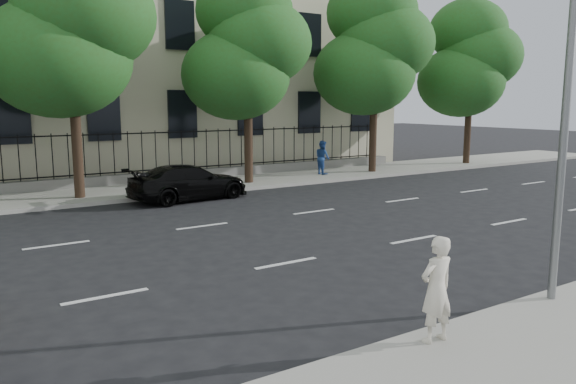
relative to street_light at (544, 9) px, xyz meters
name	(u,v)px	position (x,y,z in m)	size (l,w,h in m)	color
ground	(358,295)	(-2.50, 1.77, -5.15)	(120.00, 120.00, 0.00)	black
near_sidewalk	(560,379)	(-2.50, -2.23, -5.07)	(60.00, 4.00, 0.15)	gray
far_sidewalk	(128,192)	(-2.50, 15.77, -5.07)	(60.00, 4.00, 0.15)	gray
lane_markings	(239,242)	(-2.50, 6.52, -5.14)	(49.60, 4.62, 0.01)	silver
iron_fence	(115,173)	(-2.50, 17.47, -4.50)	(30.00, 0.50, 2.20)	slate
street_light	(544,9)	(0.00, 0.00, 0.00)	(0.25, 3.32, 8.05)	slate
tree_c	(69,19)	(-4.46, 15.13, 1.26)	(5.89, 5.50, 9.80)	#382619
tree_d	(246,47)	(2.54, 15.13, 0.69)	(5.34, 4.94, 8.84)	#382619
tree_e	(373,47)	(9.54, 15.13, 1.05)	(5.71, 5.31, 9.46)	#382619
tree_f	(469,59)	(16.54, 15.13, 0.73)	(5.52, 5.12, 9.01)	#382619
black_sedan	(189,182)	(-1.05, 13.09, -4.49)	(1.83, 4.51, 1.31)	black
woman_near	(436,289)	(-3.11, -0.66, -4.21)	(0.57, 0.38, 1.57)	beige
pedestrian_far	(323,157)	(6.77, 15.43, -4.20)	(0.78, 0.61, 1.60)	navy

